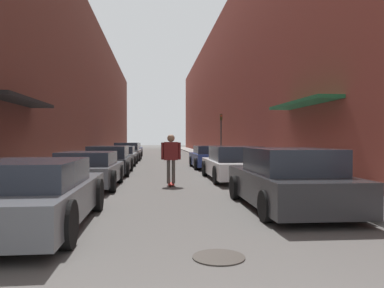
{
  "coord_description": "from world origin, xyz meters",
  "views": [
    {
      "loc": [
        -0.45,
        -1.45,
        1.57
      ],
      "look_at": [
        0.97,
        12.47,
        1.4
      ],
      "focal_mm": 35.0,
      "sensor_mm": 36.0,
      "label": 1
    }
  ],
  "objects": [
    {
      "name": "traffic_light",
      "position": [
        4.63,
        26.66,
        2.2
      ],
      "size": [
        0.16,
        0.22,
        3.36
      ],
      "color": "#2D2D2D",
      "rests_on": "curb_strip_right"
    },
    {
      "name": "parked_car_left_1",
      "position": [
        -2.58,
        10.98,
        0.58
      ],
      "size": [
        1.98,
        4.0,
        1.17
      ],
      "color": "#515459",
      "rests_on": "ground"
    },
    {
      "name": "parked_car_right_0",
      "position": [
        2.57,
        6.73,
        0.65
      ],
      "size": [
        2.0,
        4.47,
        1.37
      ],
      "color": "#232326",
      "rests_on": "ground"
    },
    {
      "name": "parked_car_right_1",
      "position": [
        2.62,
        12.77,
        0.63
      ],
      "size": [
        2.02,
        4.82,
        1.3
      ],
      "color": "silver",
      "rests_on": "ground"
    },
    {
      "name": "building_row_left",
      "position": [
        -7.4,
        33.96,
        6.02
      ],
      "size": [
        4.9,
        67.93,
        12.05
      ],
      "color": "brown",
      "rests_on": "ground"
    },
    {
      "name": "parked_car_left_2",
      "position": [
        -2.49,
        15.84,
        0.61
      ],
      "size": [
        1.99,
        4.56,
        1.27
      ],
      "color": "black",
      "rests_on": "ground"
    },
    {
      "name": "ground",
      "position": [
        0.0,
        27.17,
        0.0
      ],
      "size": [
        149.44,
        149.44,
        0.0
      ],
      "primitive_type": "plane",
      "color": "#4C4947"
    },
    {
      "name": "parked_car_left_0",
      "position": [
        -2.59,
        5.4,
        0.6
      ],
      "size": [
        2.01,
        4.63,
        1.21
      ],
      "color": "#515459",
      "rests_on": "ground"
    },
    {
      "name": "parked_car_left_3",
      "position": [
        -2.45,
        21.61,
        0.57
      ],
      "size": [
        1.89,
        4.24,
        1.16
      ],
      "color": "gray",
      "rests_on": "ground"
    },
    {
      "name": "manhole_cover",
      "position": [
        0.4,
        3.41,
        0.01
      ],
      "size": [
        0.7,
        0.7,
        0.02
      ],
      "color": "#332D28",
      "rests_on": "ground"
    },
    {
      "name": "skateboarder",
      "position": [
        0.12,
        11.2,
        1.07
      ],
      "size": [
        0.67,
        0.78,
        1.74
      ],
      "color": "#B2231E",
      "rests_on": "ground"
    },
    {
      "name": "parked_car_left_5",
      "position": [
        -2.53,
        32.1,
        0.62
      ],
      "size": [
        2.01,
        4.51,
        1.26
      ],
      "color": "navy",
      "rests_on": "ground"
    },
    {
      "name": "parked_car_left_4",
      "position": [
        -2.46,
        26.95,
        0.63
      ],
      "size": [
        2.05,
        4.31,
        1.33
      ],
      "color": "#515459",
      "rests_on": "ground"
    },
    {
      "name": "parked_car_right_2",
      "position": [
        2.63,
        18.79,
        0.59
      ],
      "size": [
        2.06,
        4.04,
        1.22
      ],
      "color": "navy",
      "rests_on": "ground"
    },
    {
      "name": "curb_strip_left",
      "position": [
        -4.5,
        33.96,
        0.06
      ],
      "size": [
        1.8,
        67.93,
        0.12
      ],
      "color": "gray",
      "rests_on": "ground"
    },
    {
      "name": "curb_strip_right",
      "position": [
        4.5,
        33.96,
        0.06
      ],
      "size": [
        1.8,
        67.93,
        0.12
      ],
      "color": "gray",
      "rests_on": "ground"
    },
    {
      "name": "building_row_right",
      "position": [
        7.4,
        33.96,
        6.37
      ],
      "size": [
        4.9,
        67.93,
        12.74
      ],
      "color": "brown",
      "rests_on": "ground"
    }
  ]
}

